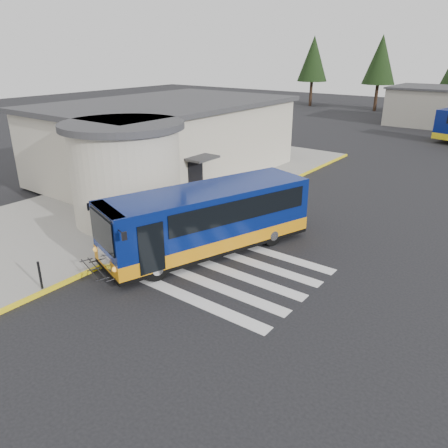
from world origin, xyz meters
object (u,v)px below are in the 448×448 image
Objects in this scene: pedestrian_a at (117,214)px; bollard at (40,275)px; pedestrian_b at (89,209)px; transit_bus at (207,222)px.

pedestrian_a is 5.51m from bollard.
pedestrian_a is 1.64× the size of bollard.
pedestrian_a is at bearing 81.81° from pedestrian_b.
pedestrian_a is 1.58m from pedestrian_b.
bollard is (-2.50, -6.27, -0.64)m from transit_bus.
pedestrian_a is (-4.48, -1.14, -0.30)m from transit_bus.
pedestrian_a is at bearing 111.09° from bollard.
pedestrian_a is 0.96× the size of pedestrian_b.
bollard is at bearing -174.90° from pedestrian_a.
pedestrian_b is 5.89m from bollard.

